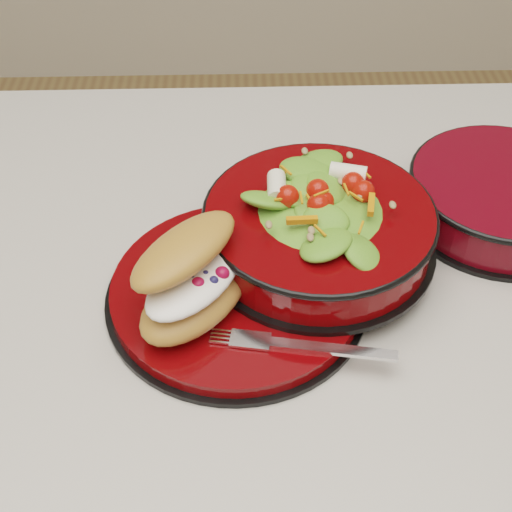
{
  "coord_description": "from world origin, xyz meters",
  "views": [
    {
      "loc": [
        0.14,
        -0.53,
        1.43
      ],
      "look_at": [
        0.16,
        -0.02,
        0.94
      ],
      "focal_mm": 50.0,
      "sensor_mm": 36.0,
      "label": 1
    }
  ],
  "objects_px": {
    "dinner_plate": "(237,292)",
    "extra_bowl": "(502,195)",
    "croissant": "(194,278)",
    "island_counter": "(150,486)",
    "fork": "(307,346)",
    "salad_bowl": "(319,220)"
  },
  "relations": [
    {
      "from": "dinner_plate",
      "to": "extra_bowl",
      "type": "height_order",
      "value": "extra_bowl"
    },
    {
      "from": "dinner_plate",
      "to": "croissant",
      "type": "relative_size",
      "value": 1.62
    },
    {
      "from": "island_counter",
      "to": "extra_bowl",
      "type": "xyz_separation_m",
      "value": [
        0.43,
        0.08,
        0.48
      ]
    },
    {
      "from": "island_counter",
      "to": "fork",
      "type": "distance_m",
      "value": 0.52
    },
    {
      "from": "fork",
      "to": "croissant",
      "type": "bearing_deg",
      "value": 71.91
    },
    {
      "from": "island_counter",
      "to": "salad_bowl",
      "type": "relative_size",
      "value": 5.07
    },
    {
      "from": "dinner_plate",
      "to": "salad_bowl",
      "type": "distance_m",
      "value": 0.11
    },
    {
      "from": "island_counter",
      "to": "dinner_plate",
      "type": "relative_size",
      "value": 4.71
    },
    {
      "from": "salad_bowl",
      "to": "croissant",
      "type": "bearing_deg",
      "value": -146.99
    },
    {
      "from": "island_counter",
      "to": "dinner_plate",
      "type": "bearing_deg",
      "value": -16.2
    },
    {
      "from": "salad_bowl",
      "to": "fork",
      "type": "bearing_deg",
      "value": -99.16
    },
    {
      "from": "salad_bowl",
      "to": "dinner_plate",
      "type": "bearing_deg",
      "value": -147.34
    },
    {
      "from": "island_counter",
      "to": "fork",
      "type": "xyz_separation_m",
      "value": [
        0.2,
        -0.12,
        0.47
      ]
    },
    {
      "from": "extra_bowl",
      "to": "dinner_plate",
      "type": "bearing_deg",
      "value": -157.72
    },
    {
      "from": "island_counter",
      "to": "salad_bowl",
      "type": "height_order",
      "value": "salad_bowl"
    },
    {
      "from": "dinner_plate",
      "to": "croissant",
      "type": "distance_m",
      "value": 0.07
    },
    {
      "from": "croissant",
      "to": "island_counter",
      "type": "bearing_deg",
      "value": 93.74
    },
    {
      "from": "fork",
      "to": "dinner_plate",
      "type": "bearing_deg",
      "value": 47.56
    },
    {
      "from": "island_counter",
      "to": "extra_bowl",
      "type": "bearing_deg",
      "value": 10.65
    },
    {
      "from": "croissant",
      "to": "fork",
      "type": "distance_m",
      "value": 0.12
    },
    {
      "from": "croissant",
      "to": "extra_bowl",
      "type": "bearing_deg",
      "value": -28.27
    },
    {
      "from": "extra_bowl",
      "to": "island_counter",
      "type": "bearing_deg",
      "value": -169.35
    }
  ]
}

